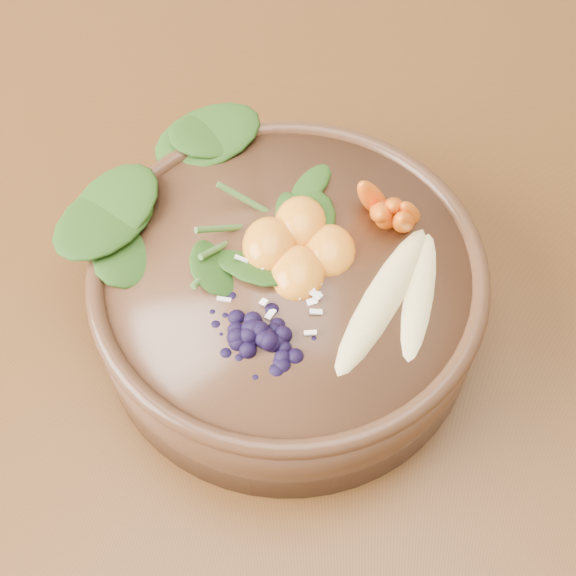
# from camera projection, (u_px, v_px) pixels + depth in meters

# --- Properties ---
(dining_table) EXTENTS (1.60, 0.90, 0.75)m
(dining_table) POSITION_uv_depth(u_px,v_px,m) (436.00, 379.00, 0.64)
(dining_table) COLOR #331C0C
(dining_table) RESTS_ON ground
(stoneware_bowl) EXTENTS (0.32, 0.32, 0.07)m
(stoneware_bowl) POSITION_uv_depth(u_px,v_px,m) (288.00, 296.00, 0.53)
(stoneware_bowl) COLOR #482B19
(stoneware_bowl) RESTS_ON dining_table
(kale_heap) EXTENTS (0.20, 0.19, 0.04)m
(kale_heap) POSITION_uv_depth(u_px,v_px,m) (260.00, 172.00, 0.52)
(kale_heap) COLOR #264A14
(kale_heap) RESTS_ON stoneware_bowl
(carrot_cluster) EXTENTS (0.07, 0.07, 0.07)m
(carrot_cluster) POSITION_uv_depth(u_px,v_px,m) (394.00, 173.00, 0.50)
(carrot_cluster) COLOR orange
(carrot_cluster) RESTS_ON stoneware_bowl
(banana_halves) EXTENTS (0.09, 0.14, 0.02)m
(banana_halves) POSITION_uv_depth(u_px,v_px,m) (403.00, 286.00, 0.48)
(banana_halves) COLOR #E0CC84
(banana_halves) RESTS_ON stoneware_bowl
(mandarin_cluster) EXTENTS (0.09, 0.10, 0.03)m
(mandarin_cluster) POSITION_uv_depth(u_px,v_px,m) (299.00, 236.00, 0.50)
(mandarin_cluster) COLOR orange
(mandarin_cluster) RESTS_ON stoneware_bowl
(blueberry_pile) EXTENTS (0.14, 0.12, 0.03)m
(blueberry_pile) POSITION_uv_depth(u_px,v_px,m) (261.00, 321.00, 0.46)
(blueberry_pile) COLOR black
(blueberry_pile) RESTS_ON stoneware_bowl
(coconut_flakes) EXTENTS (0.10, 0.08, 0.01)m
(coconut_flakes) POSITION_uv_depth(u_px,v_px,m) (281.00, 286.00, 0.49)
(coconut_flakes) COLOR white
(coconut_flakes) RESTS_ON stoneware_bowl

